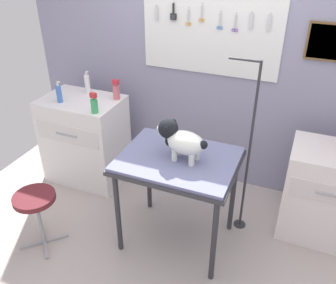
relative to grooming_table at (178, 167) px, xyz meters
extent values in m
cube|color=#B1A59F|center=(-0.05, -0.21, -0.80)|extent=(4.40, 4.00, 0.04)
cube|color=#8A89A3|center=(-0.05, 1.07, 0.37)|extent=(4.00, 0.06, 2.30)
cube|color=white|center=(-0.09, 1.04, 0.77)|extent=(1.32, 0.02, 0.71)
cylinder|color=gray|center=(-0.62, 1.03, 1.01)|extent=(0.01, 0.02, 0.01)
cube|color=silver|center=(-0.62, 1.02, 0.94)|extent=(0.03, 0.01, 0.13)
cylinder|color=gray|center=(-0.45, 1.03, 1.05)|extent=(0.01, 0.02, 0.01)
cylinder|color=black|center=(-0.45, 1.02, 1.00)|extent=(0.02, 0.02, 0.09)
cube|color=black|center=(-0.45, 1.02, 0.93)|extent=(0.06, 0.02, 0.06)
cube|color=#333338|center=(-0.45, 1.00, 0.93)|extent=(0.05, 0.01, 0.05)
cylinder|color=gray|center=(-0.30, 1.03, 1.01)|extent=(0.01, 0.02, 0.01)
cube|color=silver|center=(-0.31, 1.02, 0.94)|extent=(0.01, 0.00, 0.11)
cube|color=silver|center=(-0.30, 1.02, 0.94)|extent=(0.01, 0.00, 0.11)
torus|color=gold|center=(-0.31, 1.02, 0.87)|extent=(0.03, 0.01, 0.03)
torus|color=gold|center=(-0.29, 1.02, 0.87)|extent=(0.03, 0.01, 0.03)
cylinder|color=gray|center=(-0.17, 1.03, 1.06)|extent=(0.01, 0.02, 0.01)
cube|color=silver|center=(-0.18, 1.02, 0.99)|extent=(0.01, 0.00, 0.11)
cube|color=silver|center=(-0.17, 1.02, 0.99)|extent=(0.01, 0.00, 0.11)
torus|color=orange|center=(-0.19, 1.02, 0.92)|extent=(0.03, 0.01, 0.03)
torus|color=orange|center=(-0.16, 1.02, 0.92)|extent=(0.03, 0.01, 0.03)
cylinder|color=gray|center=(0.00, 1.03, 1.01)|extent=(0.01, 0.02, 0.01)
cube|color=silver|center=(-0.01, 1.02, 0.94)|extent=(0.01, 0.00, 0.11)
cube|color=silver|center=(0.00, 1.02, 0.94)|extent=(0.01, 0.00, 0.11)
torus|color=#356CBA|center=(-0.02, 1.02, 0.86)|extent=(0.03, 0.01, 0.03)
torus|color=#356CBA|center=(0.01, 1.02, 0.86)|extent=(0.03, 0.01, 0.03)
cylinder|color=gray|center=(0.14, 1.03, 1.00)|extent=(0.01, 0.02, 0.01)
cube|color=silver|center=(0.13, 1.02, 0.93)|extent=(0.01, 0.00, 0.11)
cube|color=silver|center=(0.14, 1.02, 0.93)|extent=(0.01, 0.00, 0.11)
torus|color=#66359C|center=(0.12, 1.02, 0.85)|extent=(0.03, 0.01, 0.03)
torus|color=#66359C|center=(0.15, 1.02, 0.85)|extent=(0.03, 0.01, 0.03)
cylinder|color=gray|center=(0.27, 1.03, 1.02)|extent=(0.01, 0.02, 0.01)
cube|color=silver|center=(0.27, 1.02, 0.94)|extent=(0.03, 0.01, 0.13)
cylinder|color=gray|center=(0.42, 1.03, 1.02)|extent=(0.01, 0.02, 0.01)
cube|color=silver|center=(0.42, 1.02, 0.94)|extent=(0.03, 0.01, 0.13)
cube|color=brown|center=(0.91, 1.03, 0.83)|extent=(0.32, 0.02, 0.32)
cube|color=#A37A56|center=(0.91, 1.03, 0.83)|extent=(0.29, 0.01, 0.28)
cylinder|color=#2D2D33|center=(-0.41, -0.30, -0.37)|extent=(0.04, 0.04, 0.80)
cylinder|color=#2D2D33|center=(0.41, -0.30, -0.37)|extent=(0.04, 0.04, 0.80)
cylinder|color=#2D2D33|center=(-0.41, 0.30, -0.37)|extent=(0.04, 0.04, 0.80)
cylinder|color=#2D2D33|center=(0.41, 0.30, -0.37)|extent=(0.04, 0.04, 0.80)
cube|color=#2D2D33|center=(0.00, 0.00, 0.04)|extent=(0.93, 0.72, 0.03)
cube|color=slate|center=(0.00, 0.00, 0.07)|extent=(0.90, 0.70, 0.03)
cylinder|color=#2D2D33|center=(0.49, 0.38, -0.77)|extent=(0.11, 0.11, 0.01)
cylinder|color=#2D2D33|center=(0.49, 0.38, 0.02)|extent=(0.02, 0.02, 1.59)
cylinder|color=#2D2D33|center=(0.37, 0.38, 0.80)|extent=(0.24, 0.02, 0.02)
cylinder|color=white|center=(-0.01, -0.04, 0.14)|extent=(0.05, 0.05, 0.10)
cylinder|color=white|center=(0.00, 0.05, 0.14)|extent=(0.05, 0.05, 0.10)
cylinder|color=white|center=(0.13, -0.06, 0.14)|extent=(0.05, 0.05, 0.10)
cylinder|color=white|center=(0.14, 0.03, 0.14)|extent=(0.05, 0.05, 0.10)
ellipsoid|color=white|center=(0.06, -0.01, 0.24)|extent=(0.33, 0.23, 0.17)
ellipsoid|color=black|center=(-0.05, 0.01, 0.23)|extent=(0.12, 0.15, 0.10)
sphere|color=black|center=(-0.09, 0.01, 0.32)|extent=(0.15, 0.15, 0.15)
ellipsoid|color=white|center=(-0.15, 0.02, 0.31)|extent=(0.08, 0.07, 0.05)
sphere|color=black|center=(-0.18, 0.02, 0.31)|extent=(0.02, 0.02, 0.02)
ellipsoid|color=black|center=(-0.08, -0.06, 0.33)|extent=(0.05, 0.04, 0.08)
ellipsoid|color=black|center=(-0.07, 0.07, 0.33)|extent=(0.05, 0.04, 0.08)
sphere|color=black|center=(0.20, -0.02, 0.26)|extent=(0.07, 0.07, 0.07)
cube|color=white|center=(-1.26, 0.53, -0.31)|extent=(0.80, 0.56, 0.93)
cube|color=silver|center=(-1.26, 0.25, -0.11)|extent=(0.70, 0.01, 0.19)
cylinder|color=#99999E|center=(-1.26, 0.24, -0.11)|extent=(0.24, 0.02, 0.02)
cube|color=silver|center=(1.15, 0.58, -0.35)|extent=(0.68, 0.52, 0.85)
cube|color=silver|center=(1.15, 0.31, -0.16)|extent=(0.60, 0.01, 0.17)
cylinder|color=#99999E|center=(1.15, 0.31, -0.16)|extent=(0.20, 0.02, 0.02)
cylinder|color=#9E9EA3|center=(-1.07, -0.50, -0.53)|extent=(0.04, 0.04, 0.48)
cube|color=#9E9EA3|center=(-0.99, -0.43, -0.76)|extent=(0.17, 0.17, 0.02)
cube|color=#9E9EA3|center=(-1.14, -0.43, -0.76)|extent=(0.17, 0.17, 0.02)
cube|color=#9E9EA3|center=(-1.14, -0.57, -0.76)|extent=(0.17, 0.17, 0.02)
cube|color=#9E9EA3|center=(-0.99, -0.57, -0.76)|extent=(0.17, 0.17, 0.02)
cylinder|color=maroon|center=(-1.07, -0.50, -0.27)|extent=(0.35, 0.35, 0.04)
cylinder|color=#D2656D|center=(-0.92, 0.67, 0.22)|extent=(0.07, 0.07, 0.14)
cylinder|color=#D2656D|center=(-0.92, 0.67, 0.30)|extent=(0.03, 0.03, 0.02)
cube|color=red|center=(-0.92, 0.67, 0.34)|extent=(0.06, 0.04, 0.04)
cylinder|color=white|center=(-1.27, 0.70, 0.25)|extent=(0.05, 0.05, 0.19)
cylinder|color=silver|center=(-1.27, 0.70, 0.36)|extent=(0.02, 0.02, 0.03)
cube|color=silver|center=(-1.26, 0.70, 0.39)|extent=(0.03, 0.01, 0.01)
cylinder|color=#406EC3|center=(-1.40, 0.40, 0.24)|extent=(0.05, 0.05, 0.17)
cylinder|color=silver|center=(-1.40, 0.40, 0.34)|extent=(0.02, 0.02, 0.03)
cube|color=silver|center=(-1.39, 0.40, 0.37)|extent=(0.03, 0.01, 0.01)
cylinder|color=#3AA260|center=(-0.95, 0.32, 0.22)|extent=(0.07, 0.07, 0.13)
cylinder|color=#3AA260|center=(-0.95, 0.32, 0.30)|extent=(0.03, 0.03, 0.02)
cube|color=red|center=(-0.95, 0.32, 0.33)|extent=(0.06, 0.04, 0.04)
camera|label=1|loc=(0.83, -2.22, 1.63)|focal=38.67mm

